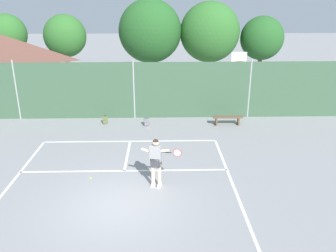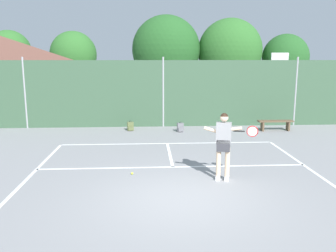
{
  "view_description": "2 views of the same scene",
  "coord_description": "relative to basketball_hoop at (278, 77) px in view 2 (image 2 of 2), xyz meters",
  "views": [
    {
      "loc": [
        1.43,
        -9.78,
        6.43
      ],
      "look_at": [
        1.76,
        3.13,
        1.64
      ],
      "focal_mm": 36.85,
      "sensor_mm": 36.0,
      "label": 1
    },
    {
      "loc": [
        -0.74,
        -7.84,
        3.29
      ],
      "look_at": [
        -0.14,
        2.52,
        1.28
      ],
      "focal_mm": 37.61,
      "sensor_mm": 36.0,
      "label": 2
    }
  ],
  "objects": [
    {
      "name": "clubhouse_building",
      "position": [
        -14.84,
        2.23,
        0.02
      ],
      "size": [
        7.41,
        4.85,
        4.49
      ],
      "color": "silver",
      "rests_on": "ground"
    },
    {
      "name": "chainlink_fence",
      "position": [
        -6.04,
        -1.16,
        -0.71
      ],
      "size": [
        26.09,
        0.09,
        3.34
      ],
      "color": "#38563D",
      "rests_on": "ground"
    },
    {
      "name": "backpack_olive",
      "position": [
        -7.59,
        -2.11,
        -2.12
      ],
      "size": [
        0.31,
        0.28,
        0.46
      ],
      "color": "#566038",
      "rests_on": "ground"
    },
    {
      "name": "courtside_bench",
      "position": [
        -0.96,
        -2.5,
        -1.95
      ],
      "size": [
        1.6,
        0.36,
        0.48
      ],
      "color": "brown",
      "rests_on": "ground"
    },
    {
      "name": "basketball_hoop",
      "position": [
        0.0,
        0.0,
        0.0
      ],
      "size": [
        0.9,
        0.67,
        3.55
      ],
      "color": "#9E9EA3",
      "rests_on": "ground"
    },
    {
      "name": "tennis_ball",
      "position": [
        -7.25,
        -8.33,
        -2.28
      ],
      "size": [
        0.07,
        0.07,
        0.07
      ],
      "primitive_type": "sphere",
      "color": "#CCE033",
      "rests_on": "ground"
    },
    {
      "name": "court_markings",
      "position": [
        -6.04,
        -9.52,
        -2.31
      ],
      "size": [
        8.3,
        11.1,
        0.01
      ],
      "color": "white",
      "rests_on": "ground"
    },
    {
      "name": "backpack_grey",
      "position": [
        -5.33,
        -2.49,
        -2.12
      ],
      "size": [
        0.3,
        0.27,
        0.46
      ],
      "color": "slate",
      "rests_on": "ground"
    },
    {
      "name": "treeline_backdrop",
      "position": [
        -4.41,
        9.45,
        1.43
      ],
      "size": [
        24.52,
        4.67,
        6.5
      ],
      "color": "brown",
      "rests_on": "ground"
    },
    {
      "name": "tennis_player",
      "position": [
        -4.75,
        -8.91,
        -1.2
      ],
      "size": [
        1.43,
        0.35,
        1.85
      ],
      "color": "silver",
      "rests_on": "ground"
    },
    {
      "name": "ground_plane",
      "position": [
        -6.04,
        -10.16,
        -2.31
      ],
      "size": [
        120.0,
        120.0,
        0.0
      ],
      "primitive_type": "plane",
      "color": "gray"
    }
  ]
}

